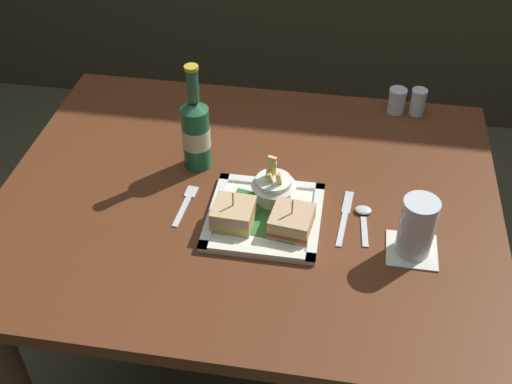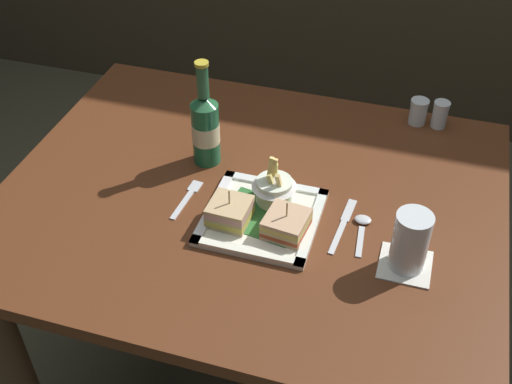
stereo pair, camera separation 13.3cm
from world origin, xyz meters
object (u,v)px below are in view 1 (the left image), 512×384
Objects in this scene: water_glass at (416,230)px; sandwich_half_left at (233,214)px; pepper_shaker at (418,103)px; salt_shaker at (397,102)px; fries_cup at (274,185)px; fork at (186,203)px; dining_table at (248,244)px; square_plate at (265,217)px; spoon at (364,215)px; knife at (345,215)px; beer_bottle at (196,131)px; sandwich_half_right at (292,221)px.

sandwich_half_left is at bearing 177.79° from water_glass.
water_glass is at bearing -92.47° from pepper_shaker.
salt_shaker is (-0.03, 0.50, -0.03)m from water_glass.
fork is at bearing -169.97° from fries_cup.
water_glass is at bearing -18.66° from dining_table.
fork is (-0.13, -0.05, 0.15)m from dining_table.
square_plate is 1.95× the size of spoon.
salt_shaker is at bearing 44.34° from fork.
pepper_shaker reaches higher than fork.
fries_cup is at bearing 175.87° from spoon.
fries_cup is 0.61× the size of knife.
pepper_shaker is (0.31, 0.40, -0.02)m from fries_cup.
salt_shaker is at bearing 33.43° from beer_bottle.
fries_cup is at bearing -28.96° from beer_bottle.
dining_table is at bearing 161.34° from water_glass.
water_glass is 0.94× the size of fork.
beer_bottle is 0.41m from spoon.
pepper_shaker is at bearing -0.00° from salt_shaker.
spoon is (0.19, -0.01, -0.04)m from fries_cup.
fries_cup is at bearing -127.87° from pepper_shaker.
water_glass reaches higher than dining_table.
salt_shaker is at bearing 57.10° from fries_cup.
fries_cup is 1.61× the size of salt_shaker.
fork is (-0.23, 0.05, -0.03)m from sandwich_half_right.
sandwich_half_left is 0.68× the size of water_glass.
pepper_shaker is at bearing 30.59° from beer_bottle.
sandwich_half_left is at bearing -152.76° from square_plate.
beer_bottle is at bearing 138.46° from square_plate.
fries_cup reaches higher than pepper_shaker.
water_glass reaches higher than knife.
beer_bottle is (-0.24, 0.19, 0.06)m from sandwich_half_right.
spoon is at bearing -99.12° from salt_shaker.
salt_shaker is 0.95× the size of pepper_shaker.
salt_shaker is at bearing 180.00° from pepper_shaker.
pepper_shaker is at bearing 45.84° from dining_table.
spoon is (0.20, 0.04, -0.00)m from square_plate.
dining_table is 0.18m from square_plate.
salt_shaker is (0.32, 0.38, 0.18)m from dining_table.
knife is (0.34, -0.12, -0.09)m from beer_bottle.
fries_cup reaches higher than square_plate.
fork is (-0.47, 0.07, -0.06)m from water_glass.
sandwich_half_right is 0.79× the size of spoon.
square_plate is at bearing 152.76° from sandwich_half_right.
spoon is at bearing -7.60° from dining_table.
dining_table is 6.27× the size of knife.
square_plate is 0.07m from sandwich_half_left.
dining_table is 0.27m from knife.
spoon is at bearing 26.10° from sandwich_half_right.
sandwich_half_right is 0.16m from spoon.
sandwich_half_left is 0.24m from knife.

